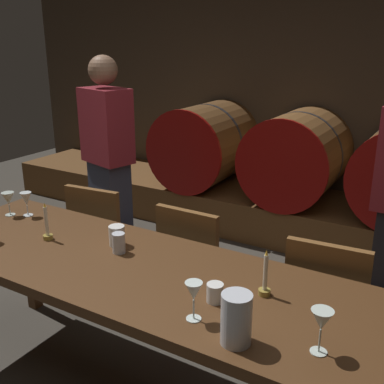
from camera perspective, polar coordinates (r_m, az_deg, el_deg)
The scene contains 19 objects.
back_wall at distance 4.79m, azimuth 15.27°, elevation 11.72°, with size 7.16×0.24×2.58m, color #473A2D.
barrel_shelf at distance 4.54m, azimuth 12.17°, elevation -2.83°, with size 6.44×0.90×0.37m, color brown.
wine_barrel_left at distance 4.73m, azimuth 1.74°, elevation 5.88°, with size 0.82×0.95×0.82m.
wine_barrel_center at distance 4.36m, azimuth 12.84°, elevation 4.32°, with size 0.82×0.95×0.82m.
dining_table at distance 2.28m, azimuth -6.96°, elevation -10.69°, with size 2.48×0.78×0.77m.
chair_left at distance 3.26m, azimuth -10.72°, elevation -5.62°, with size 0.44×0.44×0.88m.
chair_center at distance 2.85m, azimuth 0.49°, elevation -8.99°, with size 0.40×0.40×0.88m.
chair_right at distance 2.56m, azimuth 16.15°, elevation -13.30°, with size 0.43×0.43×0.88m.
guest_left at distance 3.62m, azimuth -10.19°, elevation 3.19°, with size 0.43×0.33×1.68m.
candle_left at distance 2.60m, azimuth -17.34°, elevation -4.39°, with size 0.05×0.05×0.21m.
candle_right at distance 2.00m, azimuth 8.93°, elevation -10.92°, with size 0.05×0.05×0.21m.
pitcher at distance 1.69m, azimuth 5.45°, elevation -15.23°, with size 0.11×0.11×0.19m.
wine_glass_far_left at distance 3.01m, azimuth -21.61°, elevation -0.83°, with size 0.07×0.07×0.15m.
wine_glass_center_left at distance 2.96m, azimuth -19.67°, elevation -0.89°, with size 0.07×0.07×0.15m.
wine_glass_center_right at distance 1.79m, azimuth 0.21°, elevation -12.23°, with size 0.07×0.07×0.16m.
wine_glass_far_right at distance 1.68m, azimuth 15.61°, elevation -15.02°, with size 0.08×0.08×0.17m.
cup_center_left at distance 2.45m, azimuth -9.19°, elevation -5.30°, with size 0.08×0.08×0.11m, color white.
cup_center_right at distance 2.37m, azimuth -8.98°, elevation -6.20°, with size 0.06×0.06×0.10m, color silver.
cup_far_right at distance 1.94m, azimuth 2.84°, elevation -12.24°, with size 0.07×0.07×0.08m, color white.
Camera 1 is at (1.28, -1.50, 1.81)m, focal length 43.48 mm.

